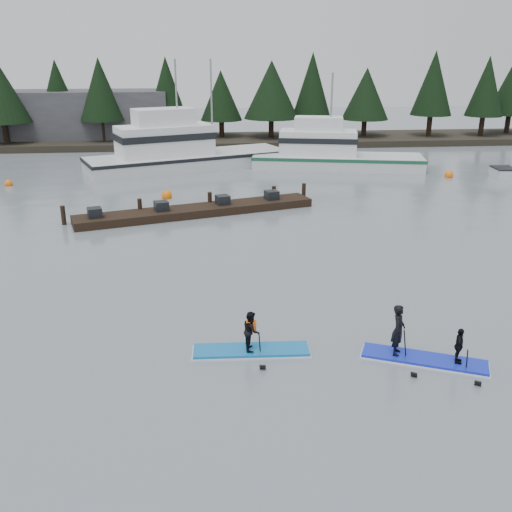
{
  "coord_description": "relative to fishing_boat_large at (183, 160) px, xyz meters",
  "views": [
    {
      "loc": [
        -2.04,
        -14.52,
        8.49
      ],
      "look_at": [
        0.0,
        6.0,
        1.1
      ],
      "focal_mm": 40.0,
      "sensor_mm": 36.0,
      "label": 1
    }
  ],
  "objects": [
    {
      "name": "buoy_d",
      "position": [
        5.34,
        -10.5,
        -0.66
      ],
      "size": [
        0.53,
        0.53,
        0.53
      ],
      "primitive_type": "sphere",
      "color": "orange",
      "rests_on": "ground"
    },
    {
      "name": "treeline",
      "position": [
        3.31,
        12.47,
        -0.66
      ],
      "size": [
        60.0,
        4.0,
        8.0
      ],
      "primitive_type": null,
      "color": "black",
      "rests_on": "ground"
    },
    {
      "name": "waterfront_building",
      "position": [
        -10.69,
        14.47,
        1.84
      ],
      "size": [
        18.0,
        6.0,
        5.0
      ],
      "primitive_type": "cube",
      "color": "#4C4C51",
      "rests_on": "ground"
    },
    {
      "name": "buoy_b",
      "position": [
        -0.81,
        -9.38,
        -0.66
      ],
      "size": [
        0.64,
        0.64,
        0.64
      ],
      "primitive_type": "sphere",
      "color": "orange",
      "rests_on": "ground"
    },
    {
      "name": "fishing_boat_large",
      "position": [
        0.0,
        0.0,
        0.0
      ],
      "size": [
        15.97,
        9.48,
        8.97
      ],
      "rotation": [
        0.0,
        0.0,
        0.36
      ],
      "color": "silver",
      "rests_on": "ground"
    },
    {
      "name": "fishing_boat_medium",
      "position": [
        11.54,
        -0.79,
        -0.12
      ],
      "size": [
        13.39,
        6.4,
        7.9
      ],
      "rotation": [
        0.0,
        0.0,
        -0.22
      ],
      "color": "silver",
      "rests_on": "ground"
    },
    {
      "name": "buoy_c",
      "position": [
        19.11,
        -5.09,
        -0.66
      ],
      "size": [
        0.63,
        0.63,
        0.63
      ],
      "primitive_type": "sphere",
      "color": "orange",
      "rests_on": "ground"
    },
    {
      "name": "floating_dock",
      "position": [
        1.05,
        -13.37,
        -0.44
      ],
      "size": [
        13.28,
        5.56,
        0.44
      ],
      "primitive_type": "cube",
      "rotation": [
        0.0,
        0.0,
        0.29
      ],
      "color": "black",
      "rests_on": "ground"
    },
    {
      "name": "ground",
      "position": [
        3.31,
        -29.53,
        -0.66
      ],
      "size": [
        160.0,
        160.0,
        0.0
      ],
      "primitive_type": "plane",
      "color": "slate",
      "rests_on": "ground"
    },
    {
      "name": "paddleboard_solo",
      "position": [
        2.62,
        -29.02,
        -0.27
      ],
      "size": [
        3.49,
        1.16,
        1.81
      ],
      "rotation": [
        0.0,
        0.0,
        -0.05
      ],
      "color": "#136BB4",
      "rests_on": "ground"
    },
    {
      "name": "paddleboard_duo",
      "position": [
        7.48,
        -29.98,
        -0.17
      ],
      "size": [
        3.57,
        2.18,
        2.2
      ],
      "rotation": [
        0.0,
        0.0,
        -0.41
      ],
      "color": "#1529CA",
      "rests_on": "ground"
    },
    {
      "name": "buoy_a",
      "position": [
        -11.6,
        -4.8,
        -0.66
      ],
      "size": [
        0.52,
        0.52,
        0.52
      ],
      "primitive_type": "sphere",
      "color": "orange",
      "rests_on": "ground"
    },
    {
      "name": "far_shore",
      "position": [
        3.31,
        12.47,
        -0.36
      ],
      "size": [
        70.0,
        8.0,
        0.6
      ],
      "primitive_type": "cube",
      "color": "#2D281E",
      "rests_on": "ground"
    }
  ]
}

